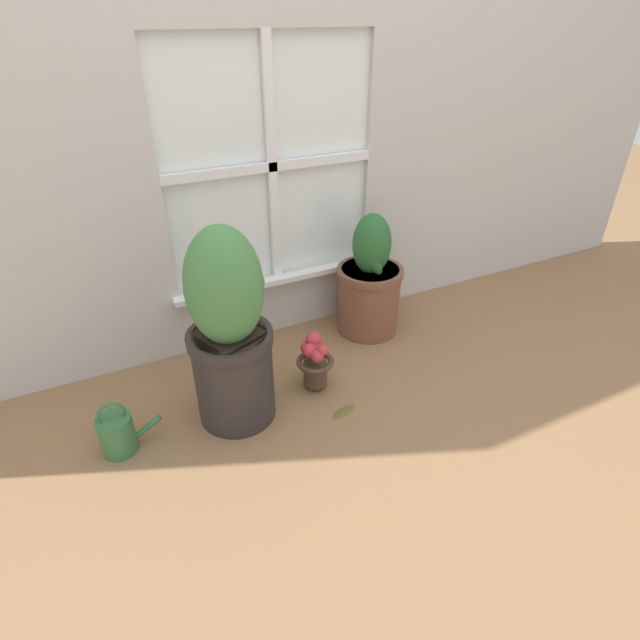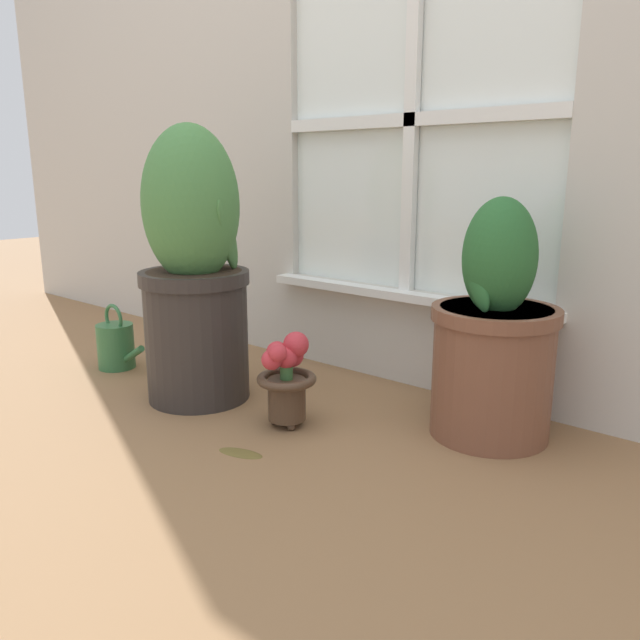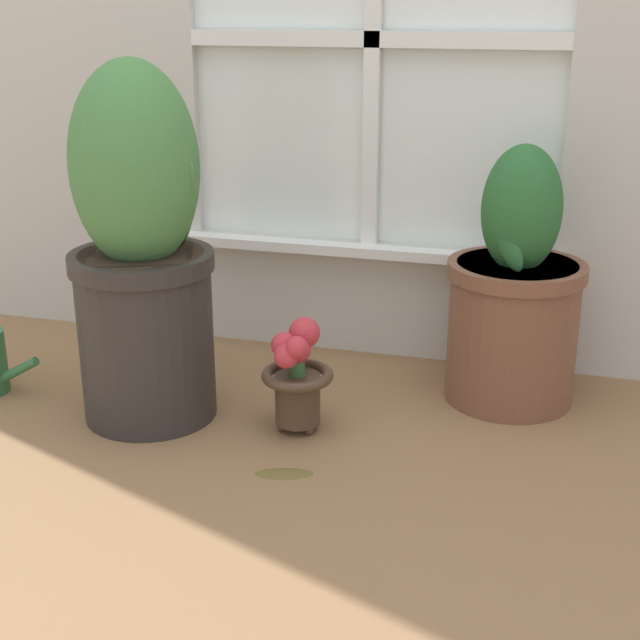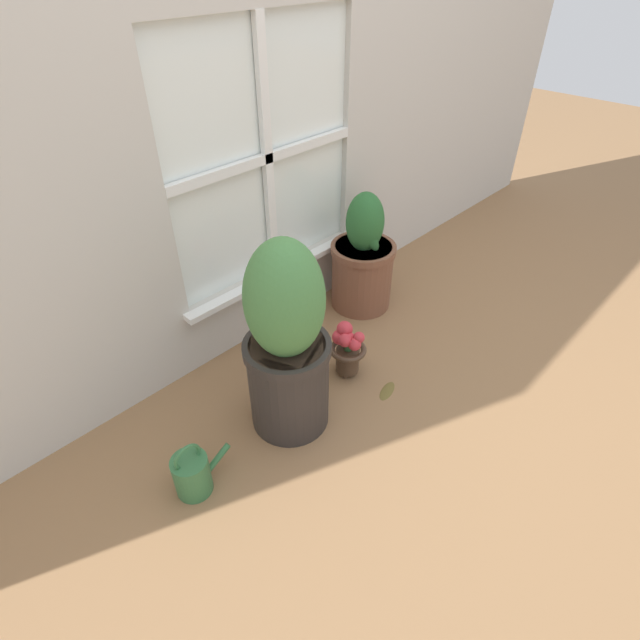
# 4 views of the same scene
# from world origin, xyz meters

# --- Properties ---
(ground_plane) EXTENTS (10.00, 10.00, 0.00)m
(ground_plane) POSITION_xyz_m (0.00, 0.00, 0.00)
(ground_plane) COLOR olive
(wall_with_window) EXTENTS (4.40, 0.10, 2.50)m
(wall_with_window) POSITION_xyz_m (0.00, 0.68, 1.27)
(wall_with_window) COLOR beige
(wall_with_window) RESTS_ON ground_plane
(potted_plant_left) EXTENTS (0.30, 0.31, 0.74)m
(potted_plant_left) POSITION_xyz_m (-0.36, 0.19, 0.35)
(potted_plant_left) COLOR #2D2826
(potted_plant_left) RESTS_ON ground_plane
(potted_plant_right) EXTENTS (0.29, 0.29, 0.56)m
(potted_plant_right) POSITION_xyz_m (0.36, 0.48, 0.23)
(potted_plant_right) COLOR brown
(potted_plant_right) RESTS_ON ground_plane
(flower_vase) EXTENTS (0.15, 0.15, 0.24)m
(flower_vase) POSITION_xyz_m (-0.04, 0.21, 0.13)
(flower_vase) COLOR #473323
(flower_vase) RESTS_ON ground_plane
(watering_can) EXTENTS (0.21, 0.12, 0.21)m
(watering_can) POSITION_xyz_m (-0.78, 0.19, 0.08)
(watering_can) COLOR #336B3D
(watering_can) RESTS_ON ground_plane
(fallen_leaf) EXTENTS (0.12, 0.07, 0.01)m
(fallen_leaf) POSITION_xyz_m (-0.01, 0.02, 0.00)
(fallen_leaf) COLOR brown
(fallen_leaf) RESTS_ON ground_plane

